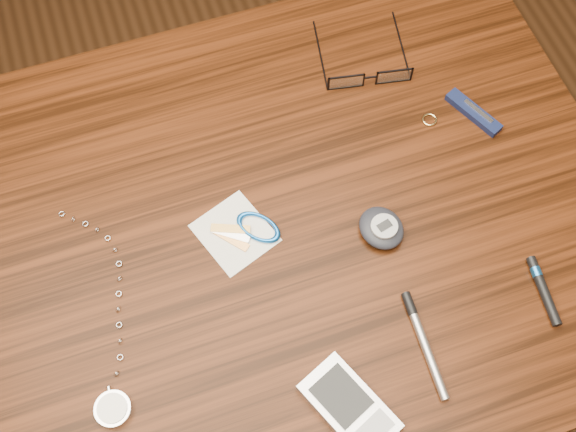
# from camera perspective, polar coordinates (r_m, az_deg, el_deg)

# --- Properties ---
(ground) EXTENTS (3.80, 3.80, 0.00)m
(ground) POSITION_cam_1_polar(r_m,az_deg,el_deg) (1.63, -2.10, -12.42)
(ground) COLOR #472814
(ground) RESTS_ON ground
(desk) EXTENTS (1.00, 0.70, 0.75)m
(desk) POSITION_cam_1_polar(r_m,az_deg,el_deg) (1.01, -3.31, -3.87)
(desk) COLOR #371708
(desk) RESTS_ON ground
(eyeglasses) EXTENTS (0.14, 0.14, 0.03)m
(eyeglasses) POSITION_cam_1_polar(r_m,az_deg,el_deg) (1.03, 6.42, 10.99)
(eyeglasses) COLOR black
(eyeglasses) RESTS_ON desk
(gold_ring) EXTENTS (0.02, 0.02, 0.00)m
(gold_ring) POSITION_cam_1_polar(r_m,az_deg,el_deg) (1.02, 11.12, 7.48)
(gold_ring) COLOR #E5C276
(gold_ring) RESTS_ON desk
(pocket_watch) EXTENTS (0.07, 0.29, 0.01)m
(pocket_watch) POSITION_cam_1_polar(r_m,az_deg,el_deg) (0.87, -13.70, -13.98)
(pocket_watch) COLOR silver
(pocket_watch) RESTS_ON desk
(pda_phone) EXTENTS (0.10, 0.13, 0.02)m
(pda_phone) POSITION_cam_1_polar(r_m,az_deg,el_deg) (0.84, 4.86, -14.79)
(pda_phone) COLOR #B3B3B8
(pda_phone) RESTS_ON desk
(pedometer) EXTENTS (0.07, 0.07, 0.03)m
(pedometer) POSITION_cam_1_polar(r_m,az_deg,el_deg) (0.91, 7.40, -0.93)
(pedometer) COLOR black
(pedometer) RESTS_ON desk
(notepad_keys) EXTENTS (0.12, 0.11, 0.01)m
(notepad_keys) POSITION_cam_1_polar(r_m,az_deg,el_deg) (0.92, -3.25, -1.10)
(notepad_keys) COLOR silver
(notepad_keys) RESTS_ON desk
(pocket_knife) EXTENTS (0.05, 0.09, 0.01)m
(pocket_knife) POSITION_cam_1_polar(r_m,az_deg,el_deg) (1.03, 14.45, 7.93)
(pocket_knife) COLOR #0E1134
(pocket_knife) RESTS_ON desk
(silver_pen) EXTENTS (0.02, 0.13, 0.01)m
(silver_pen) POSITION_cam_1_polar(r_m,az_deg,el_deg) (0.88, 10.51, -9.33)
(silver_pen) COLOR #ACACB1
(silver_pen) RESTS_ON desk
(black_blue_pen) EXTENTS (0.02, 0.09, 0.01)m
(black_blue_pen) POSITION_cam_1_polar(r_m,az_deg,el_deg) (0.93, 19.49, -5.41)
(black_blue_pen) COLOR black
(black_blue_pen) RESTS_ON desk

